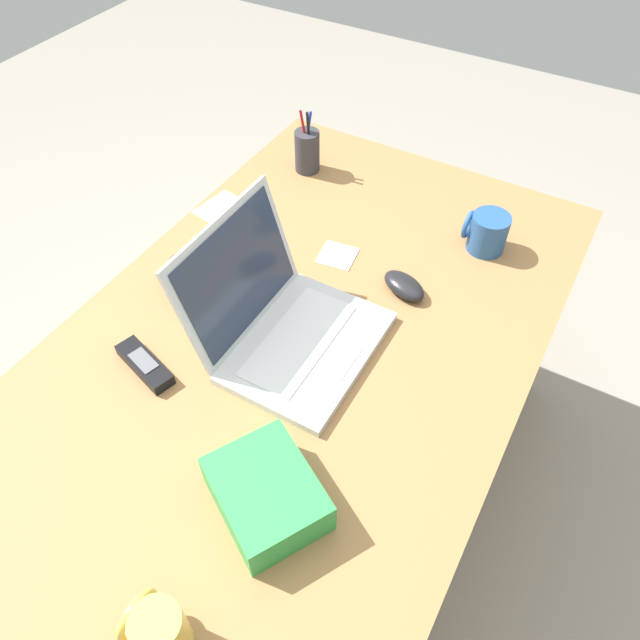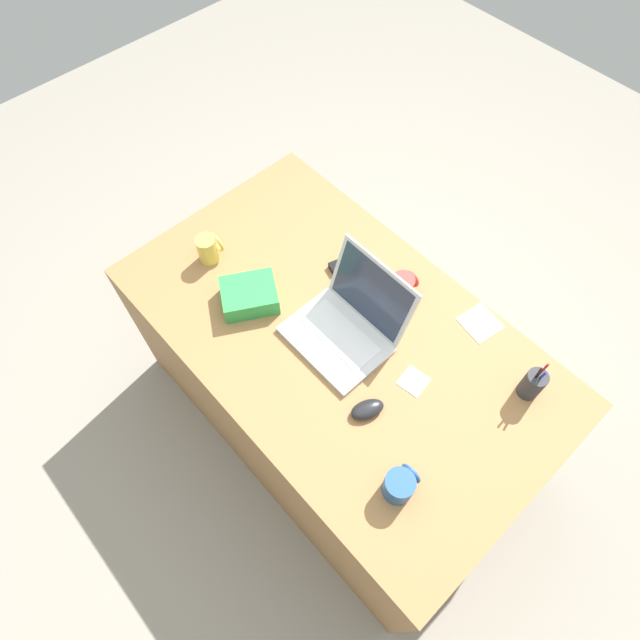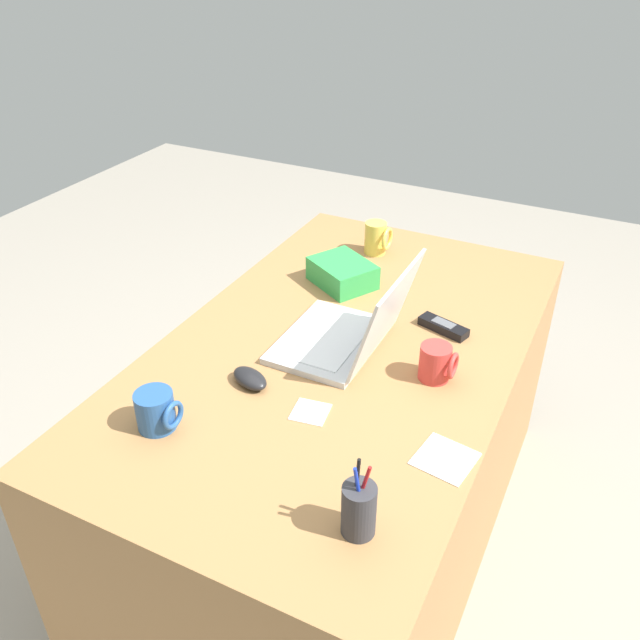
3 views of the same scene
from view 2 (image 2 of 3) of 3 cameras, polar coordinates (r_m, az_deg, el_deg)
The scene contains 12 objects.
ground_plane at distance 2.44m, azimuth 1.58°, elevation -9.73°, with size 6.00×6.00×0.00m, color gray.
desk at distance 2.10m, azimuth 1.82°, elevation -6.21°, with size 1.51×0.89×0.73m, color #9E7042.
laptop at distance 1.74m, azimuth 2.93°, elevation -0.39°, with size 0.33×0.31×0.25m.
computer_mouse at distance 1.65m, azimuth 5.05°, elevation -9.44°, with size 0.06×0.11×0.03m, color black.
coffee_mug_white at distance 1.84m, azimuth 8.80°, elevation 3.57°, with size 0.08×0.09×0.09m.
coffee_mug_tall at distance 1.95m, azimuth -11.78°, elevation 7.44°, with size 0.08×0.08×0.11m.
coffee_mug_spare at distance 1.56m, azimuth 8.46°, elevation -16.98°, with size 0.09×0.10×0.09m.
cordless_phone at distance 1.92m, azimuth 3.03°, elevation 6.15°, with size 0.08×0.15×0.03m.
pen_holder at distance 1.76m, azimuth 21.67°, elevation -6.34°, with size 0.06×0.06×0.17m.
snack_bag at distance 1.83m, azimuth -7.52°, elevation 2.61°, with size 0.15×0.18×0.07m, color green.
paper_note_near_laptop at distance 1.87m, azimuth 16.67°, elevation -0.30°, with size 0.12×0.12×0.00m, color white.
paper_note_left at distance 1.72m, azimuth 9.91°, elevation -6.44°, with size 0.08×0.08×0.00m, color white.
Camera 2 is at (0.59, -0.64, 2.28)m, focal length 30.09 mm.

